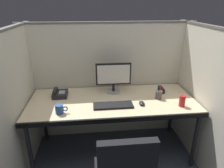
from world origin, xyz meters
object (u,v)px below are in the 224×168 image
at_px(red_stapler, 161,90).
at_px(pen_cup, 159,95).
at_px(desk, 113,104).
at_px(monitor_center, 113,76).
at_px(coffee_mug, 60,109).
at_px(computer_mouse, 142,103).
at_px(soda_can, 182,101).
at_px(desk_phone, 60,94).
at_px(keyboard_main, 113,105).

bearing_deg(red_stapler, pen_cup, -117.25).
distance_m(desk, red_stapler, 0.67).
relative_size(desk, red_stapler, 12.67).
height_order(monitor_center, coffee_mug, monitor_center).
bearing_deg(computer_mouse, pen_cup, 28.57).
relative_size(soda_can, coffee_mug, 0.97).
bearing_deg(red_stapler, desk_phone, -179.87).
height_order(monitor_center, computer_mouse, monitor_center).
distance_m(soda_can, coffee_mug, 1.30).
height_order(computer_mouse, desk_phone, desk_phone).
height_order(pen_cup, coffee_mug, pen_cup).
bearing_deg(red_stapler, coffee_mug, -161.51).
xyz_separation_m(desk, pen_cup, (0.54, -0.01, 0.10)).
relative_size(monitor_center, soda_can, 3.52).
height_order(computer_mouse, soda_can, soda_can).
bearing_deg(desk_phone, red_stapler, 0.13).
bearing_deg(monitor_center, keyboard_main, -96.93).
distance_m(monitor_center, coffee_mug, 0.77).
bearing_deg(desk_phone, keyboard_main, -26.96).
xyz_separation_m(computer_mouse, pen_cup, (0.23, 0.13, 0.03)).
bearing_deg(monitor_center, soda_can, -32.34).
bearing_deg(pen_cup, monitor_center, 154.54).
xyz_separation_m(monitor_center, pen_cup, (0.51, -0.24, -0.17)).
xyz_separation_m(desk_phone, pen_cup, (1.16, -0.18, 0.02)).
xyz_separation_m(desk, monitor_center, (0.04, 0.24, 0.27)).
bearing_deg(coffee_mug, keyboard_main, 9.05).
height_order(desk, computer_mouse, computer_mouse).
bearing_deg(pen_cup, computer_mouse, -151.43).
height_order(computer_mouse, red_stapler, red_stapler).
relative_size(red_stapler, pen_cup, 0.91).
bearing_deg(soda_can, monitor_center, 147.66).
bearing_deg(keyboard_main, soda_can, -5.57).
relative_size(monitor_center, computer_mouse, 4.48).
bearing_deg(desk_phone, desk, -15.87).
height_order(desk, coffee_mug, coffee_mug).
xyz_separation_m(computer_mouse, desk_phone, (-0.93, 0.31, 0.02)).
relative_size(desk, soda_can, 15.57).
distance_m(red_stapler, desk_phone, 1.25).
bearing_deg(monitor_center, red_stapler, -5.37).
xyz_separation_m(keyboard_main, pen_cup, (0.55, 0.13, 0.04)).
distance_m(red_stapler, coffee_mug, 1.27).
height_order(monitor_center, red_stapler, monitor_center).
distance_m(monitor_center, pen_cup, 0.58).
relative_size(keyboard_main, coffee_mug, 3.41).
distance_m(computer_mouse, pen_cup, 0.27).
bearing_deg(coffee_mug, desk, 21.56).
height_order(soda_can, red_stapler, soda_can).
xyz_separation_m(red_stapler, desk_phone, (-1.25, -0.00, 0.01)).
height_order(computer_mouse, pen_cup, pen_cup).
height_order(keyboard_main, desk_phone, desk_phone).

